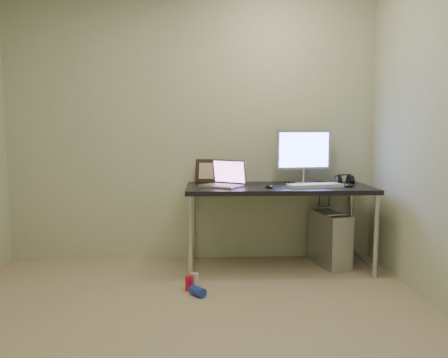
% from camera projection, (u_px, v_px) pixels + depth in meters
% --- Properties ---
extents(floor, '(3.50, 3.50, 0.00)m').
position_uv_depth(floor, '(183.00, 342.00, 2.56)').
color(floor, tan).
rests_on(floor, ground).
extents(wall_back, '(3.50, 0.02, 2.50)m').
position_uv_depth(wall_back, '(192.00, 130.00, 4.17)').
color(wall_back, beige).
rests_on(wall_back, ground).
extents(desk, '(1.63, 0.71, 0.75)m').
position_uv_depth(desk, '(278.00, 194.00, 3.90)').
color(desk, black).
rests_on(desk, ground).
extents(tower_computer, '(0.30, 0.50, 0.52)m').
position_uv_depth(tower_computer, '(330.00, 239.00, 4.02)').
color(tower_computer, '#A6A6AA').
rests_on(tower_computer, ground).
extents(cable_a, '(0.01, 0.16, 0.69)m').
position_uv_depth(cable_a, '(318.00, 217.00, 4.25)').
color(cable_a, black).
rests_on(cable_a, ground).
extents(cable_b, '(0.02, 0.11, 0.71)m').
position_uv_depth(cable_b, '(327.00, 220.00, 4.24)').
color(cable_b, black).
rests_on(cable_b, ground).
extents(can_red, '(0.07, 0.07, 0.11)m').
position_uv_depth(can_red, '(189.00, 283.00, 3.39)').
color(can_red, red).
rests_on(can_red, ground).
extents(can_white, '(0.08, 0.08, 0.11)m').
position_uv_depth(can_white, '(195.00, 280.00, 3.47)').
color(can_white, silver).
rests_on(can_white, ground).
extents(can_blue, '(0.14, 0.15, 0.07)m').
position_uv_depth(can_blue, '(198.00, 291.00, 3.27)').
color(can_blue, '#2238B5').
rests_on(can_blue, ground).
extents(laptop, '(0.43, 0.41, 0.23)m').
position_uv_depth(laptop, '(225.00, 180.00, 3.84)').
color(laptop, '#AAA9B0').
rests_on(laptop, desk).
extents(monitor, '(0.53, 0.19, 0.50)m').
position_uv_depth(monitor, '(304.00, 152.00, 4.06)').
color(monitor, '#AAA9B0').
rests_on(monitor, desk).
extents(keyboard, '(0.50, 0.27, 0.03)m').
position_uv_depth(keyboard, '(315.00, 186.00, 3.78)').
color(keyboard, silver).
rests_on(keyboard, desk).
extents(mouse_right, '(0.07, 0.12, 0.04)m').
position_uv_depth(mouse_right, '(348.00, 185.00, 3.82)').
color(mouse_right, black).
rests_on(mouse_right, desk).
extents(mouse_left, '(0.08, 0.11, 0.04)m').
position_uv_depth(mouse_left, '(269.00, 186.00, 3.74)').
color(mouse_left, black).
rests_on(mouse_left, desk).
extents(headphones, '(0.18, 0.11, 0.11)m').
position_uv_depth(headphones, '(344.00, 181.00, 4.04)').
color(headphones, black).
rests_on(headphones, desk).
extents(picture_frame, '(0.29, 0.14, 0.22)m').
position_uv_depth(picture_frame, '(210.00, 171.00, 4.17)').
color(picture_frame, black).
rests_on(picture_frame, desk).
extents(webcam, '(0.04, 0.03, 0.11)m').
position_uv_depth(webcam, '(227.00, 174.00, 4.10)').
color(webcam, silver).
rests_on(webcam, desk).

